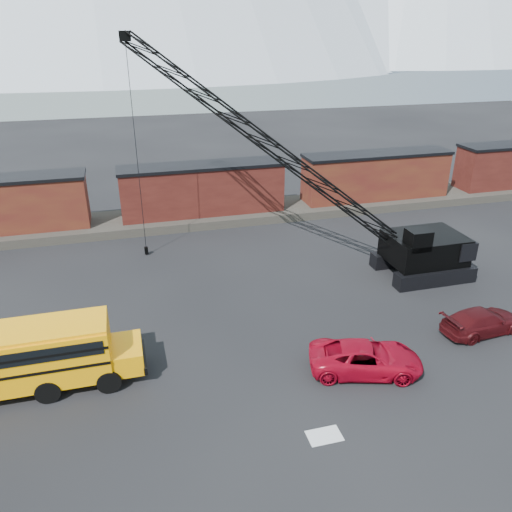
{
  "coord_description": "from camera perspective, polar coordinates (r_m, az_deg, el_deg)",
  "views": [
    {
      "loc": [
        -6.18,
        -18.08,
        15.11
      ],
      "look_at": [
        0.68,
        7.34,
        3.0
      ],
      "focal_mm": 35.0,
      "sensor_mm": 36.0,
      "label": 1
    }
  ],
  "objects": [
    {
      "name": "ground",
      "position": [
        24.36,
        3.04,
        -13.68
      ],
      "size": [
        160.0,
        160.0,
        0.0
      ],
      "primitive_type": "plane",
      "color": "black",
      "rests_on": "ground"
    },
    {
      "name": "red_pickup",
      "position": [
        24.84,
        12.41,
        -11.31
      ],
      "size": [
        5.85,
        3.9,
        1.49
      ],
      "primitive_type": "imported",
      "rotation": [
        0.0,
        0.0,
        1.28
      ],
      "color": "#A5081E",
      "rests_on": "ground"
    },
    {
      "name": "snow_patch",
      "position": [
        21.7,
        7.82,
        -19.68
      ],
      "size": [
        1.4,
        0.9,
        0.02
      ],
      "primitive_type": "cube",
      "color": "silver",
      "rests_on": "ground"
    },
    {
      "name": "gravel_berm",
      "position": [
        43.16,
        -5.98,
        4.56
      ],
      "size": [
        120.0,
        5.0,
        0.7
      ],
      "primitive_type": "cube",
      "color": "#413D35",
      "rests_on": "ground"
    },
    {
      "name": "boxcar_east_near",
      "position": [
        47.45,
        13.52,
        8.93
      ],
      "size": [
        13.7,
        3.1,
        4.17
      ],
      "color": "#471414",
      "rests_on": "gravel_berm"
    },
    {
      "name": "crawler_crane",
      "position": [
        32.11,
        1.36,
        12.68
      ],
      "size": [
        20.88,
        10.49,
        15.12
      ],
      "color": "black",
      "rests_on": "ground"
    },
    {
      "name": "school_bus",
      "position": [
        25.07,
        -27.13,
        -10.5
      ],
      "size": [
        11.65,
        2.65,
        3.19
      ],
      "color": "#FFA205",
      "rests_on": "ground"
    },
    {
      "name": "boxcar_mid",
      "position": [
        42.4,
        -6.13,
        7.62
      ],
      "size": [
        13.7,
        3.1,
        4.17
      ],
      "color": "#501C16",
      "rests_on": "gravel_berm"
    },
    {
      "name": "maroon_suv",
      "position": [
        29.73,
        24.44,
        -6.8
      ],
      "size": [
        4.86,
        2.37,
        1.36
      ],
      "primitive_type": "imported",
      "rotation": [
        0.0,
        0.0,
        1.67
      ],
      "color": "#3E0B0E",
      "rests_on": "ground"
    }
  ]
}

